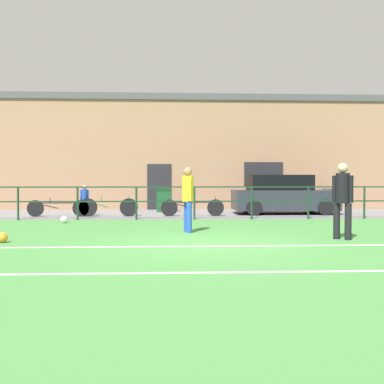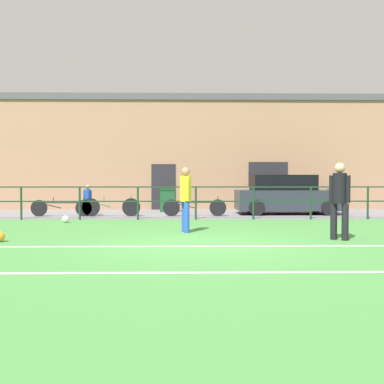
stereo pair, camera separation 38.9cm
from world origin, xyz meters
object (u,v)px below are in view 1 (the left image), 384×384
at_px(spectator_child, 85,198).
at_px(bicycle_parked_0, 192,207).
at_px(bicycle_parked_1, 108,207).
at_px(parked_car_red, 283,195).
at_px(trash_bin_0, 330,199).
at_px(soccer_ball_match, 3,237).
at_px(player_goalkeeper, 343,196).
at_px(bicycle_parked_2, 58,208).
at_px(trash_bin_1, 164,200).
at_px(player_striker, 188,195).
at_px(soccer_ball_spare, 64,219).

relative_size(spectator_child, bicycle_parked_0, 0.49).
xyz_separation_m(spectator_child, bicycle_parked_1, (0.93, -0.32, -0.31)).
bearing_deg(bicycle_parked_0, parked_car_red, 15.80).
relative_size(parked_car_red, trash_bin_0, 4.22).
relative_size(parked_car_red, bicycle_parked_0, 1.71).
height_order(soccer_ball_match, bicycle_parked_1, bicycle_parked_1).
height_order(player_goalkeeper, trash_bin_0, player_goalkeeper).
height_order(player_goalkeeper, bicycle_parked_1, player_goalkeeper).
distance_m(bicycle_parked_2, trash_bin_1, 4.53).
bearing_deg(soccer_ball_match, bicycle_parked_0, 56.30).
height_order(player_striker, soccer_ball_match, player_striker).
distance_m(soccer_ball_spare, parked_car_red, 8.56).
distance_m(bicycle_parked_0, trash_bin_0, 7.02).
xyz_separation_m(bicycle_parked_0, trash_bin_0, (6.34, 3.03, 0.15)).
xyz_separation_m(soccer_ball_spare, trash_bin_0, (10.53, 5.30, 0.39)).
xyz_separation_m(player_striker, bicycle_parked_2, (-4.59, 4.95, -0.63)).
height_order(bicycle_parked_0, trash_bin_1, trash_bin_1).
bearing_deg(player_striker, bicycle_parked_1, 16.54).
xyz_separation_m(trash_bin_0, trash_bin_1, (-7.42, -0.67, 0.01)).
height_order(soccer_ball_spare, parked_car_red, parked_car_red).
relative_size(player_goalkeeper, soccer_ball_spare, 7.73).
height_order(parked_car_red, bicycle_parked_0, parked_car_red).
bearing_deg(parked_car_red, soccer_ball_spare, -157.17).
bearing_deg(player_striker, player_goalkeeper, -126.74).
relative_size(player_striker, parked_car_red, 0.42).
xyz_separation_m(player_goalkeeper, soccer_ball_match, (-7.61, -0.18, -0.89)).
relative_size(player_striker, soccer_ball_spare, 7.48).
bearing_deg(trash_bin_1, player_striker, -84.28).
relative_size(player_striker, spectator_child, 1.47).
relative_size(parked_car_red, bicycle_parked_2, 1.79).
distance_m(bicycle_parked_1, trash_bin_1, 3.11).
distance_m(soccer_ball_match, soccer_ball_spare, 4.43).
relative_size(soccer_ball_match, bicycle_parked_2, 0.10).
distance_m(soccer_ball_match, trash_bin_1, 9.67).
xyz_separation_m(soccer_ball_spare, bicycle_parked_0, (4.19, 2.27, 0.24)).
distance_m(parked_car_red, bicycle_parked_0, 3.84).
relative_size(player_striker, bicycle_parked_2, 0.75).
xyz_separation_m(parked_car_red, trash_bin_0, (2.66, 1.99, -0.25)).
xyz_separation_m(spectator_child, trash_bin_1, (2.95, 2.04, -0.16)).
height_order(player_goalkeeper, trash_bin_1, player_goalkeeper).
height_order(soccer_ball_match, spectator_child, spectator_child).
bearing_deg(bicycle_parked_2, bicycle_parked_1, 0.00).
bearing_deg(trash_bin_0, bicycle_parked_2, -164.99).
relative_size(player_striker, bicycle_parked_1, 0.79).
distance_m(soccer_ball_spare, bicycle_parked_0, 4.77).
bearing_deg(player_goalkeeper, spectator_child, 174.89).
bearing_deg(player_goalkeeper, bicycle_parked_0, 154.21).
bearing_deg(bicycle_parked_0, spectator_child, 175.52).
bearing_deg(trash_bin_1, soccer_ball_spare, -123.87).
xyz_separation_m(spectator_child, bicycle_parked_2, (-0.91, -0.32, -0.34)).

